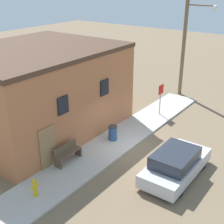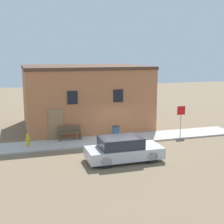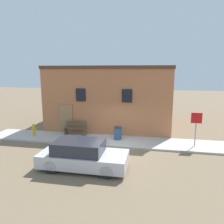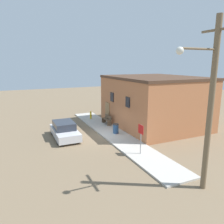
{
  "view_description": "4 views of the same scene",
  "coord_description": "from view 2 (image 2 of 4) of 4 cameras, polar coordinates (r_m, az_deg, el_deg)",
  "views": [
    {
      "loc": [
        -12.67,
        -7.85,
        8.59
      ],
      "look_at": [
        -0.36,
        1.15,
        2.0
      ],
      "focal_mm": 50.0,
      "sensor_mm": 36.0,
      "label": 1
    },
    {
      "loc": [
        -6.53,
        -18.65,
        5.83
      ],
      "look_at": [
        -0.36,
        1.15,
        2.0
      ],
      "focal_mm": 50.0,
      "sensor_mm": 36.0,
      "label": 2
    },
    {
      "loc": [
        2.29,
        -12.41,
        4.69
      ],
      "look_at": [
        -0.36,
        1.15,
        2.0
      ],
      "focal_mm": 35.0,
      "sensor_mm": 36.0,
      "label": 3
    },
    {
      "loc": [
        16.83,
        -6.64,
        6.19
      ],
      "look_at": [
        -0.36,
        1.15,
        2.0
      ],
      "focal_mm": 35.0,
      "sensor_mm": 36.0,
      "label": 4
    }
  ],
  "objects": [
    {
      "name": "stop_sign",
      "position": [
        23.04,
        12.5,
        -0.49
      ],
      "size": [
        0.63,
        0.06,
        2.07
      ],
      "color": "gray",
      "rests_on": "sidewalk"
    },
    {
      "name": "brick_building",
      "position": [
        25.57,
        -5.11,
        2.91
      ],
      "size": [
        9.51,
        7.78,
        4.97
      ],
      "color": "#B26B42",
      "rests_on": "ground"
    },
    {
      "name": "parked_car",
      "position": [
        17.39,
        2.03,
        -6.86
      ],
      "size": [
        4.2,
        1.82,
        1.37
      ],
      "color": "black",
      "rests_on": "ground"
    },
    {
      "name": "fire_hydrant",
      "position": [
        20.41,
        -15.13,
        -4.92
      ],
      "size": [
        0.4,
        0.19,
        0.86
      ],
      "color": "gold",
      "rests_on": "sidewalk"
    },
    {
      "name": "ground_plane",
      "position": [
        20.6,
        1.91,
        -5.99
      ],
      "size": [
        80.0,
        80.0,
        0.0
      ],
      "primitive_type": "plane",
      "color": "#7A664C"
    },
    {
      "name": "trash_bin",
      "position": [
        21.7,
        0.72,
        -3.64
      ],
      "size": [
        0.51,
        0.51,
        0.85
      ],
      "color": "#2D517F",
      "rests_on": "sidewalk"
    },
    {
      "name": "sidewalk",
      "position": [
        21.63,
        0.9,
        -5.02
      ],
      "size": [
        17.88,
        2.31,
        0.11
      ],
      "color": "#BCB7AD",
      "rests_on": "ground"
    },
    {
      "name": "bench",
      "position": [
        21.43,
        -7.74,
        -3.84
      ],
      "size": [
        1.52,
        0.44,
        0.91
      ],
      "color": "brown",
      "rests_on": "sidewalk"
    }
  ]
}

